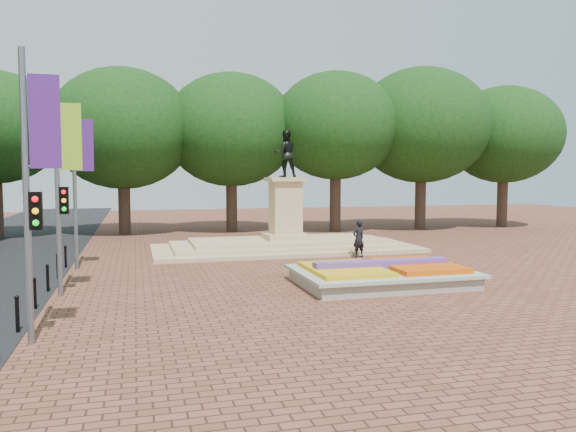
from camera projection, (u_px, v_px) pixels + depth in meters
name	position (u px, v px, depth m)	size (l,w,h in m)	color
ground	(337.00, 276.00, 22.39)	(90.00, 90.00, 0.00)	brown
flower_bed	(382.00, 274.00, 20.70)	(6.30, 4.30, 0.91)	gray
monument	(285.00, 234.00, 30.02)	(14.00, 6.00, 6.40)	tan
tree_row_back	(281.00, 138.00, 39.82)	(44.80, 8.80, 10.43)	#3C2C20
banner_poles	(60.00, 180.00, 18.20)	(0.88, 11.17, 7.00)	slate
bollard_row	(42.00, 284.00, 18.10)	(0.12, 13.12, 0.98)	black
pedestrian	(359.00, 239.00, 27.37)	(0.68, 0.45, 1.87)	black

